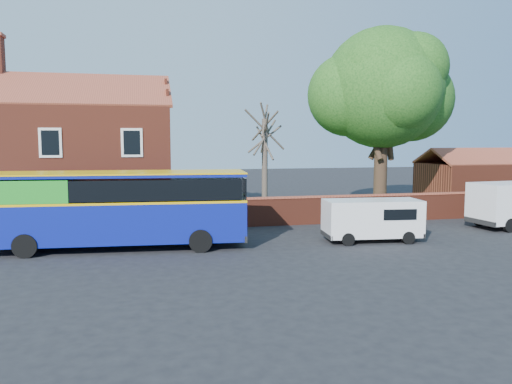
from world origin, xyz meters
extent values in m
plane|color=black|center=(0.00, 0.00, 0.00)|extent=(120.00, 120.00, 0.00)
cube|color=gray|center=(-7.00, 5.75, 0.06)|extent=(18.00, 3.50, 0.12)
cube|color=slate|center=(-7.00, 4.00, 0.07)|extent=(18.00, 0.15, 0.14)
cube|color=#426B28|center=(13.00, 13.00, 0.02)|extent=(26.00, 12.00, 0.04)
cube|color=maroon|center=(-7.00, 11.50, 3.25)|extent=(12.00, 8.00, 6.50)
cube|color=brown|center=(-7.00, 9.50, 7.50)|extent=(12.30, 4.08, 2.16)
cube|color=brown|center=(-7.00, 13.50, 7.50)|extent=(12.30, 4.08, 2.16)
cube|color=black|center=(-7.00, 7.47, 4.60)|extent=(1.10, 0.06, 1.50)
cube|color=#4C0F19|center=(-7.00, 7.45, 1.10)|extent=(0.95, 0.04, 2.10)
cube|color=silver|center=(-7.00, 7.47, 1.15)|extent=(1.20, 0.06, 2.30)
cube|color=#250D3B|center=(-7.00, 7.44, 2.80)|extent=(2.00, 0.06, 0.60)
cube|color=maroon|center=(13.00, 7.00, 0.75)|extent=(22.00, 0.30, 1.50)
cube|color=brown|center=(13.00, 7.00, 1.55)|extent=(22.00, 0.38, 0.10)
cube|color=maroon|center=(22.00, 13.00, 1.50)|extent=(8.00, 5.00, 3.00)
cube|color=brown|center=(22.00, 11.75, 3.55)|extent=(8.20, 2.56, 1.24)
cube|color=brown|center=(22.00, 14.25, 3.55)|extent=(8.20, 2.56, 1.24)
cube|color=navy|center=(-3.57, 2.85, 1.26)|extent=(11.18, 3.61, 1.75)
cube|color=#E0AB0B|center=(-3.57, 2.85, 2.13)|extent=(11.21, 3.64, 0.10)
cube|color=black|center=(-3.57, 2.85, 2.66)|extent=(10.75, 3.60, 0.87)
cube|color=green|center=(-7.19, 3.14, 2.66)|extent=(3.95, 3.08, 0.93)
cube|color=navy|center=(-3.57, 2.85, 3.25)|extent=(11.18, 3.61, 0.14)
cube|color=#E0AB0B|center=(-3.57, 2.85, 3.33)|extent=(11.23, 3.66, 0.06)
cylinder|color=black|center=(-7.18, 1.84, 0.50)|extent=(1.01, 0.36, 0.99)
cylinder|color=black|center=(-6.97, 4.42, 0.50)|extent=(1.01, 0.36, 0.99)
cylinder|color=black|center=(-0.16, 1.28, 0.50)|extent=(1.01, 0.36, 0.99)
cylinder|color=black|center=(0.04, 3.86, 0.50)|extent=(1.01, 0.36, 0.99)
cube|color=white|center=(7.95, 1.82, 1.11)|extent=(4.60, 2.19, 1.69)
cube|color=black|center=(9.95, 1.63, 1.38)|extent=(0.22, 1.51, 0.67)
cube|color=black|center=(10.13, 1.62, 0.36)|extent=(0.27, 1.78, 0.21)
cylinder|color=black|center=(6.46, 1.12, 0.29)|extent=(0.61, 0.27, 0.59)
cylinder|color=black|center=(6.61, 2.78, 0.29)|extent=(0.61, 0.27, 0.59)
cylinder|color=black|center=(9.29, 0.86, 0.29)|extent=(0.61, 0.27, 0.59)
cylinder|color=black|center=(9.45, 2.51, 0.29)|extent=(0.61, 0.27, 0.59)
cylinder|color=black|center=(15.88, 2.31, 0.37)|extent=(0.75, 0.29, 0.73)
cylinder|color=black|center=(15.68, 4.40, 0.37)|extent=(0.75, 0.29, 0.73)
cylinder|color=black|center=(12.75, 10.58, 2.47)|extent=(0.86, 0.86, 4.95)
sphere|color=#428028|center=(12.75, 10.58, 8.07)|extent=(7.75, 7.75, 7.75)
sphere|color=#428028|center=(15.01, 11.01, 7.42)|extent=(5.59, 5.59, 5.59)
sphere|color=#428028|center=(10.71, 11.23, 7.64)|extent=(5.38, 5.38, 5.38)
cylinder|color=#4C4238|center=(4.51, 8.93, 2.98)|extent=(0.34, 0.34, 5.96)
cylinder|color=#4C4238|center=(4.51, 8.93, 5.11)|extent=(0.35, 2.91, 2.34)
cylinder|color=#4C4238|center=(4.51, 8.93, 4.90)|extent=(1.52, 2.15, 2.15)
cylinder|color=#4C4238|center=(4.51, 8.93, 5.33)|extent=(2.44, 1.12, 2.38)
camera|label=1|loc=(-2.47, -19.47, 4.75)|focal=35.00mm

